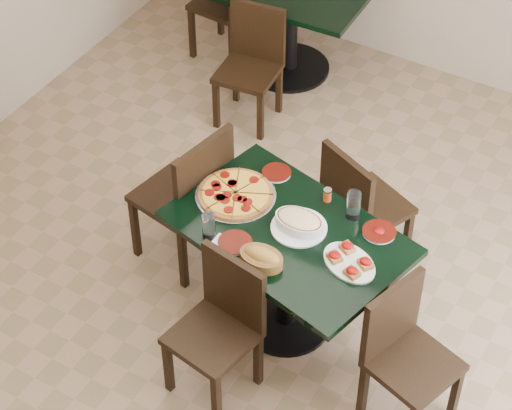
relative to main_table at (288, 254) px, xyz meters
The scene contains 19 objects.
floor 0.59m from the main_table, behind, with size 5.50×5.50×0.00m, color #85674C.
main_table is the anchor object (origin of this frame).
back_table 2.49m from the main_table, 118.90° to the left, with size 1.19×0.89×0.75m.
chair_far 0.64m from the main_table, 78.67° to the left, with size 0.55×0.55×0.90m.
chair_near 0.53m from the main_table, 101.63° to the right, with size 0.46×0.46×0.86m.
chair_right 0.82m from the main_table, 14.21° to the right, with size 0.50×0.50×0.86m.
chair_left 0.75m from the main_table, 168.14° to the left, with size 0.54×0.54×0.99m.
back_chair_near 1.97m from the main_table, 126.38° to the left, with size 0.44×0.44×0.85m.
pepperoni_pizza 0.44m from the main_table, 167.56° to the left, with size 0.45×0.45×0.04m.
lasagna_casserole 0.23m from the main_table, 49.26° to the left, with size 0.30×0.30×0.09m.
bread_basket 0.35m from the main_table, 91.59° to the right, with size 0.24×0.17×0.10m.
bruschetta_platter 0.44m from the main_table, ahead, with size 0.39×0.34×0.05m.
side_plate_near 0.35m from the main_table, 131.27° to the right, with size 0.18×0.18×0.02m.
side_plate_far_r 0.52m from the main_table, 28.74° to the left, with size 0.18×0.18×0.03m.
side_plate_far_l 0.50m from the main_table, 127.87° to the left, with size 0.17×0.17×0.02m.
napkin_setting 0.41m from the main_table, 130.98° to the right, with size 0.14×0.14×0.01m.
water_glass_a 0.45m from the main_table, 48.48° to the left, with size 0.08×0.08×0.17m, color white.
water_glass_b 0.50m from the main_table, 144.15° to the right, with size 0.07×0.07×0.15m, color white.
pepper_shaker 0.39m from the main_table, 78.28° to the left, with size 0.05×0.05×0.08m.
Camera 1 is at (1.92, -3.32, 4.51)m, focal length 70.00 mm.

